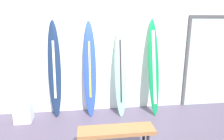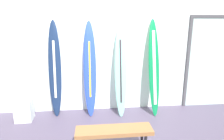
% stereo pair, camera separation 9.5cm
% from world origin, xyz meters
% --- Properties ---
extents(ground, '(8.00, 8.00, 0.04)m').
position_xyz_m(ground, '(0.00, 0.00, -0.02)').
color(ground, '#4F455B').
extents(wall_back, '(7.20, 0.20, 2.80)m').
position_xyz_m(wall_back, '(0.00, 1.30, 1.40)').
color(wall_back, white).
rests_on(wall_back, ground).
extents(surfboard_navy, '(0.26, 0.32, 2.01)m').
position_xyz_m(surfboard_navy, '(-1.04, 1.03, 0.99)').
color(surfboard_navy, '#182A4C').
rests_on(surfboard_navy, ground).
extents(surfboard_cobalt, '(0.26, 0.38, 1.99)m').
position_xyz_m(surfboard_cobalt, '(-0.32, 0.99, 1.00)').
color(surfboard_cobalt, blue).
rests_on(surfboard_cobalt, ground).
extents(surfboard_seafoam, '(0.26, 0.45, 1.91)m').
position_xyz_m(surfboard_seafoam, '(0.32, 0.94, 0.94)').
color(surfboard_seafoam, '#7ECAB9').
rests_on(surfboard_seafoam, ground).
extents(surfboard_emerald, '(0.25, 0.52, 2.04)m').
position_xyz_m(surfboard_emerald, '(1.03, 0.92, 1.02)').
color(surfboard_emerald, '#0F7B42').
rests_on(surfboard_emerald, ground).
extents(display_block_left, '(0.33, 0.33, 0.41)m').
position_xyz_m(display_block_left, '(-1.67, 0.83, 0.21)').
color(display_block_left, white).
rests_on(display_block_left, ground).
extents(glass_door, '(1.20, 0.06, 2.11)m').
position_xyz_m(glass_door, '(2.47, 1.18, 1.09)').
color(glass_door, silver).
rests_on(glass_door, ground).
extents(bench, '(1.13, 0.29, 0.43)m').
position_xyz_m(bench, '(0.03, -0.42, 0.37)').
color(bench, '#936239').
rests_on(bench, ground).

